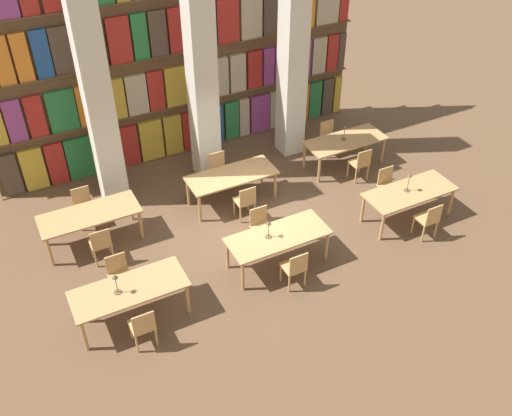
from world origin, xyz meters
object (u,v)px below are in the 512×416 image
at_px(reading_table_4, 232,177).
at_px(chair_10, 360,163).
at_px(desk_lamp_1, 269,227).
at_px(chair_4, 429,219).
at_px(reading_table_1, 278,238).
at_px(desk_lamp_3, 345,130).
at_px(chair_0, 143,326).
at_px(desk_lamp_2, 409,179).
at_px(pillar_left, 94,82).
at_px(chair_5, 387,185).
at_px(reading_table_3, 90,217).
at_px(reading_table_5, 345,143).
at_px(chair_3, 261,226).
at_px(chair_2, 295,267).
at_px(chair_8, 245,201).
at_px(pillar_right, 294,42).
at_px(pillar_center, 201,61).
at_px(reading_table_2, 409,194).
at_px(desk_lamp_0, 116,281).
at_px(chair_11, 329,136).
at_px(chair_6, 101,243).
at_px(chair_7, 84,205).
at_px(reading_table_0, 129,291).
at_px(chair_9, 219,169).
at_px(chair_1, 119,274).

xyz_separation_m(reading_table_4, chair_10, (3.21, -0.62, -0.19)).
distance_m(desk_lamp_1, chair_4, 3.64).
distance_m(reading_table_1, chair_4, 3.40).
bearing_deg(chair_4, desk_lamp_3, 90.68).
relative_size(reading_table_1, reading_table_4, 1.00).
relative_size(chair_0, chair_4, 1.00).
relative_size(chair_0, desk_lamp_2, 1.98).
xyz_separation_m(reading_table_1, chair_10, (3.30, 1.76, -0.19)).
distance_m(pillar_left, chair_5, 6.93).
bearing_deg(reading_table_3, chair_10, -5.97).
distance_m(chair_5, reading_table_5, 1.78).
relative_size(chair_3, chair_4, 1.00).
relative_size(chair_2, chair_8, 1.00).
distance_m(chair_0, chair_10, 6.90).
bearing_deg(pillar_right, pillar_center, 180.00).
bearing_deg(reading_table_1, reading_table_2, -0.24).
bearing_deg(reading_table_3, reading_table_4, -1.01).
xyz_separation_m(desk_lamp_0, desk_lamp_1, (3.12, 0.11, -0.02)).
distance_m(chair_2, chair_11, 5.13).
height_order(chair_5, chair_6, same).
height_order(pillar_right, desk_lamp_1, pillar_right).
bearing_deg(desk_lamp_3, chair_4, -89.32).
xyz_separation_m(desk_lamp_0, chair_3, (3.30, 0.79, -0.56)).
distance_m(chair_0, reading_table_2, 6.51).
height_order(chair_6, chair_10, same).
xyz_separation_m(desk_lamp_2, chair_10, (0.02, 1.73, -0.58)).
bearing_deg(chair_7, chair_3, 142.55).
bearing_deg(chair_4, reading_table_0, 174.02).
height_order(chair_2, reading_table_4, chair_2).
bearing_deg(chair_0, desk_lamp_0, 105.50).
bearing_deg(reading_table_1, chair_2, -90.76).
distance_m(chair_5, chair_9, 4.02).
xyz_separation_m(chair_0, chair_5, (6.44, 1.48, 0.00)).
bearing_deg(chair_7, pillar_center, -168.80).
height_order(chair_3, chair_4, same).
height_order(reading_table_0, chair_3, chair_3).
height_order(chair_1, reading_table_3, chair_1).
bearing_deg(reading_table_0, chair_4, -5.98).
relative_size(chair_0, chair_1, 1.00).
bearing_deg(chair_8, desk_lamp_2, -27.08).
height_order(desk_lamp_2, desk_lamp_3, desk_lamp_2).
height_order(pillar_left, reading_table_3, pillar_left).
height_order(chair_2, desk_lamp_1, desk_lamp_1).
bearing_deg(reading_table_1, desk_lamp_1, 166.83).
relative_size(desk_lamp_2, chair_7, 0.51).
bearing_deg(chair_0, chair_10, 21.53).
height_order(reading_table_0, reading_table_2, same).
bearing_deg(chair_10, chair_1, -170.30).
relative_size(chair_1, reading_table_1, 0.43).
bearing_deg(chair_6, desk_lamp_2, -14.64).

